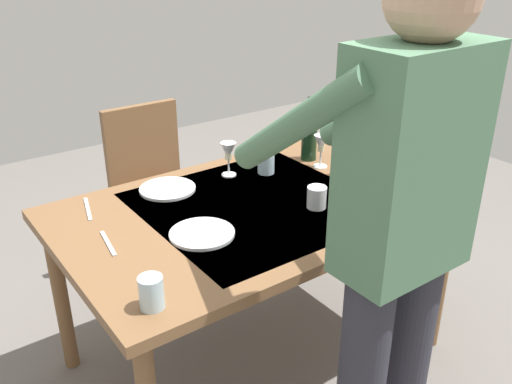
# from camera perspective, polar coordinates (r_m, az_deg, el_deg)

# --- Properties ---
(ground_plane) EXTENTS (6.00, 6.00, 0.00)m
(ground_plane) POSITION_cam_1_polar(r_m,az_deg,el_deg) (2.58, -0.00, -16.15)
(ground_plane) COLOR #66605B
(dining_table) EXTENTS (1.52, 0.96, 0.74)m
(dining_table) POSITION_cam_1_polar(r_m,az_deg,el_deg) (2.20, -0.00, -2.88)
(dining_table) COLOR brown
(dining_table) RESTS_ON ground_plane
(chair_near) EXTENTS (0.40, 0.40, 0.91)m
(chair_near) POSITION_cam_1_polar(r_m,az_deg,el_deg) (2.92, -10.49, 0.96)
(chair_near) COLOR #523019
(chair_near) RESTS_ON ground_plane
(person_server) EXTENTS (0.42, 0.61, 1.69)m
(person_server) POSITION_cam_1_polar(r_m,az_deg,el_deg) (1.54, 14.19, -4.39)
(person_server) COLOR #2D2D38
(person_server) RESTS_ON ground_plane
(wine_bottle) EXTENTS (0.07, 0.07, 0.30)m
(wine_bottle) POSITION_cam_1_polar(r_m,az_deg,el_deg) (2.57, 5.49, 5.68)
(wine_bottle) COLOR black
(wine_bottle) RESTS_ON dining_table
(wine_glass_left) EXTENTS (0.07, 0.07, 0.15)m
(wine_glass_left) POSITION_cam_1_polar(r_m,az_deg,el_deg) (2.38, -2.86, 4.03)
(wine_glass_left) COLOR white
(wine_glass_left) RESTS_ON dining_table
(wine_glass_right) EXTENTS (0.07, 0.07, 0.15)m
(wine_glass_right) POSITION_cam_1_polar(r_m,az_deg,el_deg) (2.49, 6.71, 4.80)
(wine_glass_right) COLOR white
(wine_glass_right) RESTS_ON dining_table
(water_cup_near_left) EXTENTS (0.07, 0.07, 0.10)m
(water_cup_near_left) POSITION_cam_1_polar(r_m,az_deg,el_deg) (1.60, -10.70, -10.11)
(water_cup_near_left) COLOR silver
(water_cup_near_left) RESTS_ON dining_table
(water_cup_near_right) EXTENTS (0.07, 0.07, 0.09)m
(water_cup_near_right) POSITION_cam_1_polar(r_m,az_deg,el_deg) (2.43, 1.04, 3.02)
(water_cup_near_right) COLOR silver
(water_cup_near_right) RESTS_ON dining_table
(water_cup_far_left) EXTENTS (0.08, 0.08, 0.09)m
(water_cup_far_left) POSITION_cam_1_polar(r_m,az_deg,el_deg) (2.13, 6.25, -0.54)
(water_cup_far_left) COLOR silver
(water_cup_far_left) RESTS_ON dining_table
(water_cup_far_right) EXTENTS (0.08, 0.08, 0.10)m
(water_cup_far_right) POSITION_cam_1_polar(r_m,az_deg,el_deg) (2.42, 9.08, 2.70)
(water_cup_far_right) COLOR silver
(water_cup_far_right) RESTS_ON dining_table
(serving_bowl_pasta) EXTENTS (0.30, 0.30, 0.07)m
(serving_bowl_pasta) POSITION_cam_1_polar(r_m,az_deg,el_deg) (2.24, 12.39, 0.07)
(serving_bowl_pasta) COLOR silver
(serving_bowl_pasta) RESTS_ON dining_table
(dinner_plate_near) EXTENTS (0.23, 0.23, 0.01)m
(dinner_plate_near) POSITION_cam_1_polar(r_m,az_deg,el_deg) (1.95, -5.57, -4.27)
(dinner_plate_near) COLOR silver
(dinner_plate_near) RESTS_ON dining_table
(dinner_plate_far) EXTENTS (0.23, 0.23, 0.01)m
(dinner_plate_far) POSITION_cam_1_polar(r_m,az_deg,el_deg) (2.31, -9.08, 0.33)
(dinner_plate_far) COLOR silver
(dinner_plate_far) RESTS_ON dining_table
(table_knife) EXTENTS (0.07, 0.20, 0.00)m
(table_knife) POSITION_cam_1_polar(r_m,az_deg,el_deg) (2.22, -16.89, -1.66)
(table_knife) COLOR silver
(table_knife) RESTS_ON dining_table
(table_fork) EXTENTS (0.04, 0.18, 0.00)m
(table_fork) POSITION_cam_1_polar(r_m,az_deg,el_deg) (1.96, -14.95, -5.10)
(table_fork) COLOR silver
(table_fork) RESTS_ON dining_table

